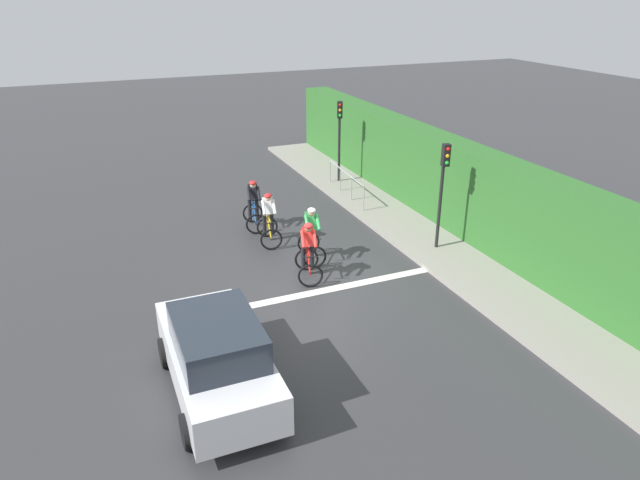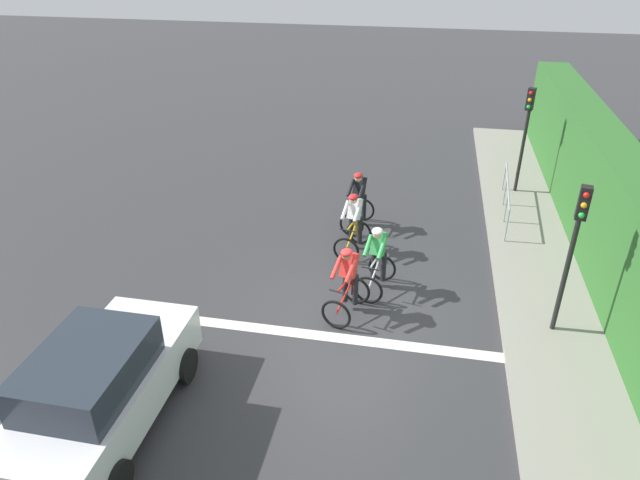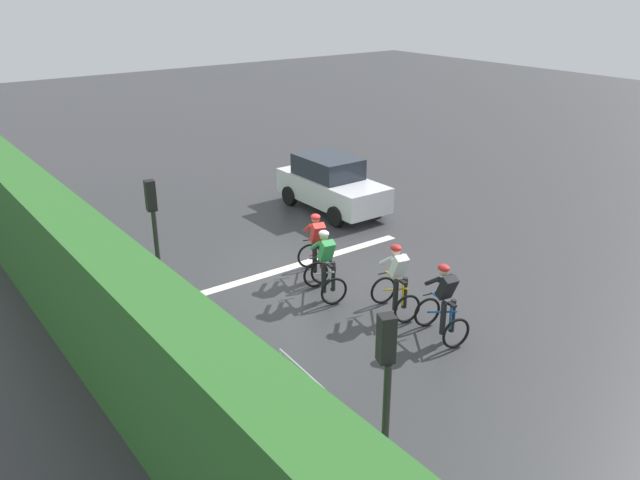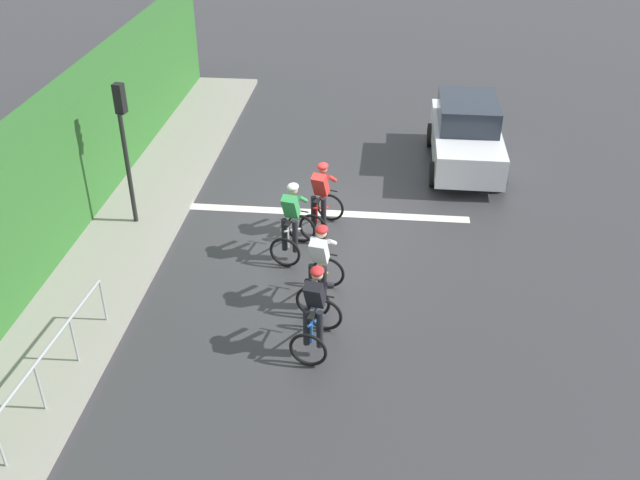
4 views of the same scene
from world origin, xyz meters
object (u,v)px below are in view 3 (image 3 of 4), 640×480
(cyclist_second, at_px, (397,282))
(cyclist_lead, at_px, (444,304))
(traffic_light_far_junction, at_px, (385,395))
(cyclist_fourth, at_px, (317,247))
(cyclist_mid, at_px, (325,266))
(car_white, at_px, (331,184))
(pedestrian_railing_kerbside, at_px, (334,410))
(traffic_light_near_crossing, at_px, (155,233))

(cyclist_second, bearing_deg, cyclist_lead, 92.58)
(traffic_light_far_junction, bearing_deg, cyclist_fourth, -120.45)
(cyclist_mid, height_order, traffic_light_far_junction, traffic_light_far_junction)
(cyclist_lead, xyz_separation_m, car_white, (-3.15, -7.95, 0.08))
(cyclist_mid, relative_size, car_white, 0.40)
(cyclist_second, xyz_separation_m, pedestrian_railing_kerbside, (3.98, 2.82, -0.01))
(cyclist_mid, bearing_deg, car_white, -128.86)
(cyclist_lead, distance_m, traffic_light_near_crossing, 6.21)
(cyclist_mid, height_order, traffic_light_near_crossing, traffic_light_near_crossing)
(cyclist_second, relative_size, cyclist_fourth, 1.00)
(cyclist_mid, xyz_separation_m, cyclist_fourth, (-0.51, -1.04, 0.00))
(car_white, bearing_deg, cyclist_lead, 68.38)
(cyclist_lead, relative_size, traffic_light_near_crossing, 0.50)
(traffic_light_near_crossing, relative_size, pedestrian_railing_kerbside, 0.96)
(cyclist_mid, relative_size, traffic_light_near_crossing, 0.50)
(traffic_light_near_crossing, bearing_deg, car_white, -152.68)
(cyclist_second, height_order, cyclist_mid, same)
(cyclist_mid, xyz_separation_m, pedestrian_railing_kerbside, (3.22, 4.47, -0.01))
(cyclist_lead, relative_size, cyclist_second, 1.00)
(cyclist_fourth, relative_size, pedestrian_railing_kerbside, 0.48)
(traffic_light_near_crossing, distance_m, traffic_light_far_junction, 7.07)
(cyclist_lead, relative_size, traffic_light_far_junction, 0.50)
(cyclist_second, distance_m, pedestrian_railing_kerbside, 4.88)
(traffic_light_far_junction, bearing_deg, car_white, -124.75)
(cyclist_second, xyz_separation_m, traffic_light_near_crossing, (4.50, -2.59, 1.43))
(cyclist_lead, xyz_separation_m, traffic_light_far_junction, (4.52, 3.10, 1.43))
(cyclist_second, relative_size, traffic_light_far_junction, 0.50)
(car_white, distance_m, traffic_light_far_junction, 13.52)
(cyclist_second, distance_m, cyclist_fourth, 2.70)
(cyclist_lead, bearing_deg, cyclist_second, -87.42)
(car_white, height_order, traffic_light_far_junction, traffic_light_far_junction)
(cyclist_lead, relative_size, cyclist_mid, 1.00)
(cyclist_second, distance_m, cyclist_mid, 1.82)
(cyclist_second, distance_m, traffic_light_far_junction, 6.48)
(pedestrian_railing_kerbside, bearing_deg, cyclist_mid, -125.77)
(car_white, bearing_deg, cyclist_mid, 51.14)
(cyclist_mid, bearing_deg, traffic_light_far_junction, 58.88)
(cyclist_mid, bearing_deg, cyclist_lead, 105.14)
(cyclist_fourth, height_order, pedestrian_railing_kerbside, cyclist_fourth)
(traffic_light_near_crossing, height_order, traffic_light_far_junction, same)
(traffic_light_far_junction, bearing_deg, cyclist_second, -134.86)
(cyclist_second, bearing_deg, traffic_light_near_crossing, -29.97)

